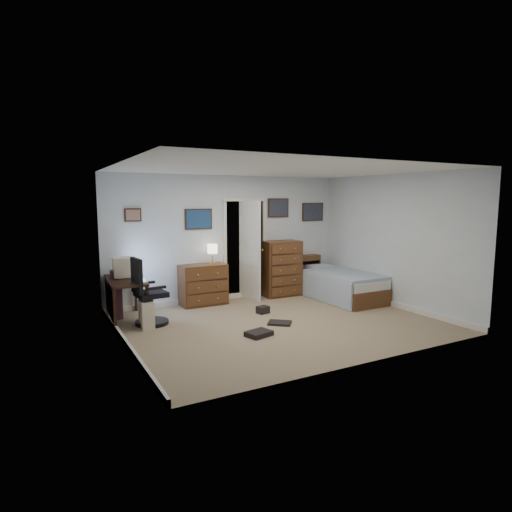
{
  "coord_description": "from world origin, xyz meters",
  "views": [
    {
      "loc": [
        -3.59,
        -5.86,
        2.03
      ],
      "look_at": [
        -0.29,
        0.3,
        1.1
      ],
      "focal_mm": 30.0,
      "sensor_mm": 36.0,
      "label": 1
    }
  ],
  "objects": [
    {
      "name": "office_chair",
      "position": [
        -1.94,
        0.92,
        0.43
      ],
      "size": [
        0.58,
        0.58,
        1.11
      ],
      "rotation": [
        0.0,
        0.0,
        0.1
      ],
      "color": "black",
      "rests_on": "floor"
    },
    {
      "name": "floor_clutter",
      "position": [
        -0.3,
        -0.04,
        0.04
      ],
      "size": [
        1.04,
        1.37,
        0.13
      ],
      "rotation": [
        0.0,
        0.0,
        -0.01
      ],
      "color": "black",
      "rests_on": "floor"
    },
    {
      "name": "keyboard",
      "position": [
        -2.02,
        1.0,
        0.72
      ],
      "size": [
        0.17,
        0.39,
        0.02
      ],
      "primitive_type": "cube",
      "rotation": [
        0.0,
        0.0,
        -0.07
      ],
      "color": "beige",
      "rests_on": "computer_desk"
    },
    {
      "name": "floor",
      "position": [
        0.0,
        0.0,
        -0.01
      ],
      "size": [
        5.0,
        4.0,
        0.02
      ],
      "primitive_type": "cube",
      "color": "gray",
      "rests_on": "ground"
    },
    {
      "name": "low_dresser",
      "position": [
        -0.65,
        1.77,
        0.39
      ],
      "size": [
        0.89,
        0.46,
        0.79
      ],
      "primitive_type": "cube",
      "rotation": [
        0.0,
        0.0,
        0.02
      ],
      "color": "brown",
      "rests_on": "floor"
    },
    {
      "name": "table_lamp",
      "position": [
        -0.45,
        1.77,
        1.07
      ],
      "size": [
        0.2,
        0.2,
        0.38
      ],
      "rotation": [
        0.0,
        0.0,
        0.02
      ],
      "color": "gold",
      "rests_on": "low_dresser"
    },
    {
      "name": "headboard_bookcase",
      "position": [
        1.7,
        1.86,
        0.42
      ],
      "size": [
        0.9,
        0.27,
        0.8
      ],
      "rotation": [
        0.0,
        0.0,
        0.06
      ],
      "color": "brown",
      "rests_on": "floor"
    },
    {
      "name": "doorway",
      "position": [
        0.35,
        2.27,
        1.0
      ],
      "size": [
        0.96,
        1.12,
        2.05
      ],
      "color": "black",
      "rests_on": "floor"
    },
    {
      "name": "bed",
      "position": [
        1.99,
        0.88,
        0.29
      ],
      "size": [
        1.02,
        1.87,
        0.61
      ],
      "rotation": [
        0.0,
        0.0,
        0.01
      ],
      "color": "brown",
      "rests_on": "floor"
    },
    {
      "name": "tall_dresser",
      "position": [
        1.09,
        1.75,
        0.58
      ],
      "size": [
        0.81,
        0.49,
        1.16
      ],
      "primitive_type": "cube",
      "rotation": [
        0.0,
        0.0,
        -0.04
      ],
      "color": "brown",
      "rests_on": "floor"
    },
    {
      "name": "crt_monitor",
      "position": [
        -2.18,
        1.5,
        0.89
      ],
      "size": [
        0.39,
        0.36,
        0.34
      ],
      "rotation": [
        0.0,
        0.0,
        -0.07
      ],
      "color": "beige",
      "rests_on": "computer_desk"
    },
    {
      "name": "wall_posters",
      "position": [
        0.57,
        1.98,
        1.75
      ],
      "size": [
        4.38,
        0.04,
        0.6
      ],
      "color": "#331E11",
      "rests_on": "floor"
    },
    {
      "name": "pc_tower",
      "position": [
        -2.0,
        0.8,
        0.21
      ],
      "size": [
        0.22,
        0.41,
        0.43
      ],
      "rotation": [
        0.0,
        0.0,
        -0.07
      ],
      "color": "beige",
      "rests_on": "floor"
    },
    {
      "name": "media_stack",
      "position": [
        -2.32,
        1.53,
        0.42
      ],
      "size": [
        0.17,
        0.17,
        0.84
      ],
      "primitive_type": "cube",
      "rotation": [
        0.0,
        0.0,
        -0.02
      ],
      "color": "maroon",
      "rests_on": "floor"
    },
    {
      "name": "computer_desk",
      "position": [
        -2.28,
        1.35,
        0.55
      ],
      "size": [
        0.65,
        1.27,
        0.71
      ],
      "rotation": [
        0.0,
        0.0,
        -0.07
      ],
      "color": "black",
      "rests_on": "floor"
    }
  ]
}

